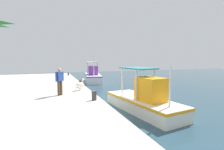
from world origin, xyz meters
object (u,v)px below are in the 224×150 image
fisherman_standing (60,80)px  mooring_bollard_second (81,84)px  fishing_boat_second (144,100)px  fishing_boat_nearest (93,76)px  mooring_bollard_nearest (68,74)px  pelican (80,85)px  mooring_bollard_third (94,96)px

fisherman_standing → mooring_bollard_second: (-2.47, 1.66, -0.66)m
fishing_boat_second → fishing_boat_nearest: bearing=179.0°
fishing_boat_second → mooring_bollard_nearest: (-15.15, -2.79, 0.33)m
fisherman_standing → fishing_boat_second: bearing=62.4°
fisherman_standing → mooring_bollard_nearest: (-12.82, 1.66, -0.75)m
pelican → mooring_bollard_nearest: bearing=178.8°
fishing_boat_nearest → fishing_boat_second: size_ratio=1.12×
fishing_boat_second → fisherman_standing: 5.14m
fishing_boat_second → fisherman_standing: size_ratio=3.35×
mooring_bollard_nearest → mooring_bollard_third: mooring_bollard_third is taller
fishing_boat_nearest → mooring_bollard_second: size_ratio=11.56×
pelican → mooring_bollard_second: bearing=169.0°
fishing_boat_nearest → mooring_bollard_second: (8.73, -3.03, 0.34)m
fishing_boat_nearest → fishing_boat_second: 13.53m
pelican → mooring_bollard_second: size_ratio=1.67×
fishing_boat_nearest → pelican: bearing=-18.2°
mooring_bollard_nearest → mooring_bollard_second: mooring_bollard_second is taller
fishing_boat_nearest → mooring_bollard_third: 13.44m
fishing_boat_second → fisherman_standing: (-2.33, -4.45, 1.08)m
mooring_bollard_third → mooring_bollard_nearest: bearing=180.0°
fishing_boat_nearest → mooring_bollard_nearest: size_ratio=17.36×
fishing_boat_second → mooring_bollard_second: bearing=-149.8°
fishing_boat_second → mooring_bollard_third: size_ratio=11.20×
fishing_boat_nearest → fishing_boat_second: bearing=-1.0°
fishing_boat_second → mooring_bollard_third: 2.85m
pelican → mooring_bollard_nearest: 11.60m
fishing_boat_second → pelican: 4.70m
pelican → fisherman_standing: (1.23, -1.42, 0.53)m
mooring_bollard_second → mooring_bollard_third: mooring_bollard_second is taller
fishing_boat_nearest → pelican: size_ratio=6.94×
pelican → mooring_bollard_nearest: pelican is taller
fisherman_standing → pelican: bearing=130.9°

